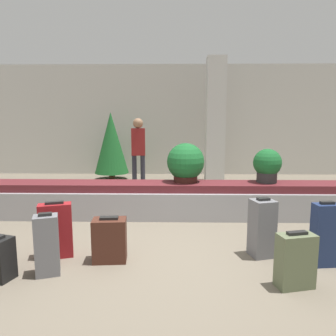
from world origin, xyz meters
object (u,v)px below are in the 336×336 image
Objects in this scene: suitcase_5 at (110,240)px; suitcase_1 at (262,228)px; pillar at (215,121)px; suitcase_0 at (56,230)px; suitcase_3 at (295,261)px; suitcase_4 at (47,245)px; traveler_0 at (138,147)px; decorated_tree at (111,143)px; suitcase_6 at (325,235)px; potted_plant_0 at (267,165)px; potted_plant_1 at (186,163)px.

suitcase_1 is at bearing 0.99° from suitcase_5.
pillar is 5.58m from suitcase_0.
suitcase_0 is at bearing -117.16° from pillar.
suitcase_3 is at bearing -95.39° from suitcase_1.
traveler_0 reaches higher than suitcase_4.
suitcase_1 is at bearing -6.32° from suitcase_4.
pillar is at bearing -5.05° from decorated_tree.
suitcase_4 is at bearing 176.68° from suitcase_1.
pillar is at bearing 78.52° from suitcase_3.
decorated_tree reaches higher than suitcase_3.
potted_plant_0 is at bearing 87.86° from suitcase_6.
potted_plant_1 is (1.55, 2.24, 0.57)m from suitcase_4.
pillar is at bearing 65.20° from suitcase_5.
suitcase_4 is (-2.41, -5.28, -1.27)m from pillar.
suitcase_0 is 2.49m from suitcase_1.
potted_plant_1 is (0.95, 1.89, 0.65)m from suitcase_5.
potted_plant_1 reaches higher than suitcase_5.
potted_plant_0 reaches higher than suitcase_6.
suitcase_1 is 2.00m from potted_plant_1.
potted_plant_1 is at bearing 36.66° from suitcase_4.
pillar is at bearing 74.44° from suitcase_1.
potted_plant_0 is at bearing 34.05° from suitcase_5.
suitcase_5 is at bearing -110.18° from pillar.
decorated_tree is (-0.86, 1.17, 0.01)m from traveler_0.
suitcase_6 is at bearing -6.15° from suitcase_5.
potted_plant_1 is at bearing -59.89° from decorated_tree.
suitcase_6 is (2.46, -0.07, 0.11)m from suitcase_5.
suitcase_3 is 1.01× the size of potted_plant_0.
potted_plant_0 is 3.24m from traveler_0.
suitcase_6 is 0.45× the size of traveler_0.
suitcase_1 is at bearing 153.09° from suitcase_6.
traveler_0 reaches higher than suitcase_6.
suitcase_0 is 2.71m from suitcase_3.
suitcase_6 is at bearing -86.04° from potted_plant_0.
potted_plant_0 reaches higher than suitcase_0.
suitcase_5 is 0.72× the size of suitcase_6.
potted_plant_1 reaches higher than suitcase_1.
suitcase_6 reaches higher than suitcase_3.
suitcase_1 reaches higher than suitcase_4.
suitcase_0 is 1.28× the size of suitcase_5.
decorated_tree is at bearing -59.30° from traveler_0.
pillar is 5.55× the size of suitcase_3.
suitcase_3 is (2.62, -0.67, -0.06)m from suitcase_0.
potted_plant_1 is at bearing -105.85° from pillar.
suitcase_4 is at bearing 77.55° from traveler_0.
traveler_0 reaches higher than suitcase_5.
pillar reaches higher than suitcase_5.
suitcase_5 is at bearing 169.95° from suitcase_1.
suitcase_0 is at bearing 79.70° from suitcase_4.
potted_plant_1 is at bearing 58.72° from suitcase_5.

